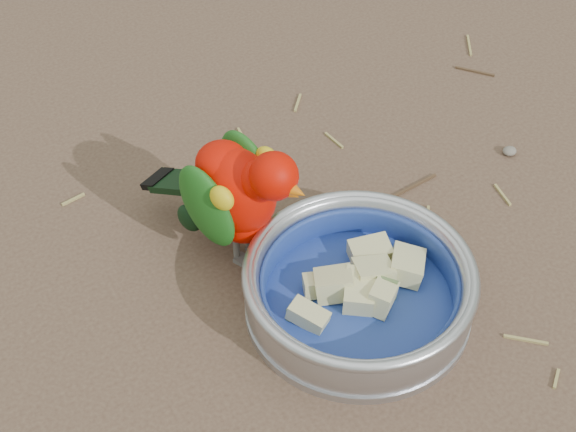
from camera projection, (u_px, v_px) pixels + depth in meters
ground at (385, 387)px, 0.86m from camera, size 60.00×60.00×0.00m
food_bowl at (358, 304)px, 0.93m from camera, size 0.24×0.24×0.02m
bowl_wall at (359, 285)px, 0.91m from camera, size 0.24×0.24×0.04m
fruit_wedges at (359, 290)px, 0.91m from camera, size 0.14×0.14×0.03m
lory_parrot at (238, 200)px, 0.94m from camera, size 0.17×0.22×0.16m
ground_debris at (399, 362)px, 0.88m from camera, size 0.90×0.80×0.01m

